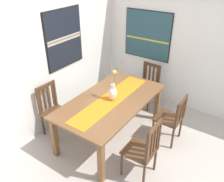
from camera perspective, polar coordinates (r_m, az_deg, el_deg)
name	(u,v)px	position (r m, az deg, el deg)	size (l,w,h in m)	color
ground_plane	(141,156)	(4.00, 6.98, -15.32)	(6.40, 6.40, 0.03)	#B2A89E
wall_back	(51,54)	(4.25, -14.72, 8.79)	(6.40, 0.12, 2.70)	silver
wall_side	(191,44)	(4.82, 18.71, 10.67)	(0.12, 6.40, 2.70)	silver
dining_table	(111,104)	(3.93, -0.22, -3.19)	(1.97, 1.07, 0.76)	brown
table_runner	(111,99)	(3.88, -0.22, -2.00)	(1.81, 0.36, 0.01)	orange
centerpiece_vase	(113,91)	(3.79, 0.21, -0.06)	(0.24, 0.23, 0.72)	silver
chair_0	(147,84)	(5.00, 8.63, 1.65)	(0.45, 0.45, 0.90)	#4C301C
chair_1	(53,110)	(4.23, -14.08, -4.47)	(0.44, 0.44, 0.95)	#4C301C
chair_2	(171,118)	(4.07, 14.27, -6.39)	(0.42, 0.42, 0.88)	#4C301C
chair_3	(144,149)	(3.38, 7.73, -13.83)	(0.42, 0.42, 0.96)	#4C301C
painting_on_back_wall	(64,39)	(4.32, -11.63, 12.38)	(0.86, 0.05, 1.03)	black
painting_on_side_wall	(148,35)	(5.04, 8.65, 13.28)	(0.05, 1.03, 1.00)	black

